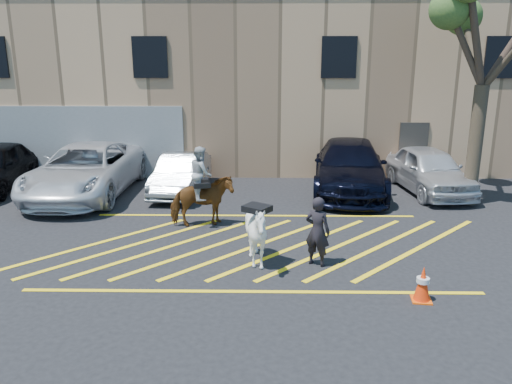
{
  "coord_description": "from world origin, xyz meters",
  "views": [
    {
      "loc": [
        0.23,
        -12.12,
        4.72
      ],
      "look_at": [
        0.04,
        0.2,
        1.3
      ],
      "focal_mm": 35.0,
      "sensor_mm": 36.0,
      "label": 1
    }
  ],
  "objects_px": {
    "car_white_pickup": "(86,170)",
    "saddled_white": "(257,233)",
    "tree": "(490,20)",
    "car_silver_sedan": "(181,174)",
    "mounted_bay": "(202,195)",
    "car_white_suv": "(429,170)",
    "traffic_cone": "(423,284)",
    "handler": "(317,231)",
    "car_blue_suv": "(349,167)"
  },
  "relations": [
    {
      "from": "car_silver_sedan",
      "to": "handler",
      "type": "height_order",
      "value": "handler"
    },
    {
      "from": "car_blue_suv",
      "to": "handler",
      "type": "relative_size",
      "value": 3.66
    },
    {
      "from": "handler",
      "to": "mounted_bay",
      "type": "relative_size",
      "value": 0.72
    },
    {
      "from": "tree",
      "to": "traffic_cone",
      "type": "bearing_deg",
      "value": -117.92
    },
    {
      "from": "car_white_suv",
      "to": "tree",
      "type": "xyz_separation_m",
      "value": [
        0.87,
        -1.49,
        4.9
      ]
    },
    {
      "from": "car_white_pickup",
      "to": "traffic_cone",
      "type": "distance_m",
      "value": 11.97
    },
    {
      "from": "saddled_white",
      "to": "traffic_cone",
      "type": "bearing_deg",
      "value": -27.29
    },
    {
      "from": "car_white_suv",
      "to": "tree",
      "type": "distance_m",
      "value": 5.2
    },
    {
      "from": "car_silver_sedan",
      "to": "saddled_white",
      "type": "distance_m",
      "value": 6.83
    },
    {
      "from": "car_white_pickup",
      "to": "handler",
      "type": "height_order",
      "value": "car_white_pickup"
    },
    {
      "from": "car_white_suv",
      "to": "car_silver_sedan",
      "type": "bearing_deg",
      "value": 174.94
    },
    {
      "from": "mounted_bay",
      "to": "tree",
      "type": "height_order",
      "value": "tree"
    },
    {
      "from": "car_white_pickup",
      "to": "tree",
      "type": "relative_size",
      "value": 0.85
    },
    {
      "from": "handler",
      "to": "car_white_pickup",
      "type": "bearing_deg",
      "value": -9.29
    },
    {
      "from": "car_silver_sedan",
      "to": "handler",
      "type": "relative_size",
      "value": 2.49
    },
    {
      "from": "car_silver_sedan",
      "to": "traffic_cone",
      "type": "bearing_deg",
      "value": -48.53
    },
    {
      "from": "car_silver_sedan",
      "to": "mounted_bay",
      "type": "height_order",
      "value": "mounted_bay"
    },
    {
      "from": "saddled_white",
      "to": "handler",
      "type": "bearing_deg",
      "value": 1.49
    },
    {
      "from": "car_blue_suv",
      "to": "car_white_suv",
      "type": "xyz_separation_m",
      "value": [
        2.77,
        -0.1,
        -0.08
      ]
    },
    {
      "from": "handler",
      "to": "tree",
      "type": "xyz_separation_m",
      "value": [
        5.45,
        4.97,
        4.87
      ]
    },
    {
      "from": "traffic_cone",
      "to": "tree",
      "type": "bearing_deg",
      "value": 62.08
    },
    {
      "from": "mounted_bay",
      "to": "traffic_cone",
      "type": "relative_size",
      "value": 3.13
    },
    {
      "from": "tree",
      "to": "saddled_white",
      "type": "bearing_deg",
      "value": -143.77
    },
    {
      "from": "saddled_white",
      "to": "car_white_pickup",
      "type": "bearing_deg",
      "value": 135.35
    },
    {
      "from": "car_white_pickup",
      "to": "car_silver_sedan",
      "type": "xyz_separation_m",
      "value": [
        3.22,
        0.36,
        -0.2
      ]
    },
    {
      "from": "handler",
      "to": "tree",
      "type": "distance_m",
      "value": 8.84
    },
    {
      "from": "car_white_pickup",
      "to": "saddled_white",
      "type": "xyz_separation_m",
      "value": [
        5.96,
        -5.89,
        -0.09
      ]
    },
    {
      "from": "car_white_suv",
      "to": "car_white_pickup",
      "type": "bearing_deg",
      "value": 176.27
    },
    {
      "from": "car_silver_sedan",
      "to": "tree",
      "type": "bearing_deg",
      "value": -3.13
    },
    {
      "from": "car_white_suv",
      "to": "handler",
      "type": "relative_size",
      "value": 2.83
    },
    {
      "from": "mounted_bay",
      "to": "traffic_cone",
      "type": "bearing_deg",
      "value": -41.98
    },
    {
      "from": "car_blue_suv",
      "to": "saddled_white",
      "type": "height_order",
      "value": "car_blue_suv"
    },
    {
      "from": "saddled_white",
      "to": "tree",
      "type": "bearing_deg",
      "value": 36.23
    },
    {
      "from": "car_white_suv",
      "to": "traffic_cone",
      "type": "xyz_separation_m",
      "value": [
        -2.68,
        -8.18,
        -0.42
      ]
    },
    {
      "from": "mounted_bay",
      "to": "tree",
      "type": "xyz_separation_m",
      "value": [
        8.42,
        2.31,
        4.77
      ]
    },
    {
      "from": "traffic_cone",
      "to": "tree",
      "type": "xyz_separation_m",
      "value": [
        3.55,
        6.7,
        5.33
      ]
    },
    {
      "from": "mounted_bay",
      "to": "car_white_pickup",
      "type": "bearing_deg",
      "value": 143.8
    },
    {
      "from": "car_silver_sedan",
      "to": "tree",
      "type": "height_order",
      "value": "tree"
    },
    {
      "from": "car_white_suv",
      "to": "tree",
      "type": "height_order",
      "value": "tree"
    },
    {
      "from": "car_white_pickup",
      "to": "saddled_white",
      "type": "distance_m",
      "value": 8.38
    },
    {
      "from": "car_white_suv",
      "to": "mounted_bay",
      "type": "height_order",
      "value": "mounted_bay"
    },
    {
      "from": "handler",
      "to": "tree",
      "type": "height_order",
      "value": "tree"
    },
    {
      "from": "car_white_suv",
      "to": "saddled_white",
      "type": "xyz_separation_m",
      "value": [
        -5.96,
        -6.49,
        -0.01
      ]
    },
    {
      "from": "car_white_pickup",
      "to": "saddled_white",
      "type": "bearing_deg",
      "value": -43.38
    },
    {
      "from": "car_blue_suv",
      "to": "mounted_bay",
      "type": "height_order",
      "value": "mounted_bay"
    },
    {
      "from": "car_white_pickup",
      "to": "mounted_bay",
      "type": "xyz_separation_m",
      "value": [
        4.37,
        -3.2,
        0.06
      ]
    },
    {
      "from": "car_blue_suv",
      "to": "mounted_bay",
      "type": "bearing_deg",
      "value": -133.62
    },
    {
      "from": "traffic_cone",
      "to": "handler",
      "type": "bearing_deg",
      "value": 137.73
    },
    {
      "from": "car_white_suv",
      "to": "traffic_cone",
      "type": "height_order",
      "value": "car_white_suv"
    },
    {
      "from": "mounted_bay",
      "to": "car_white_suv",
      "type": "bearing_deg",
      "value": 26.71
    }
  ]
}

